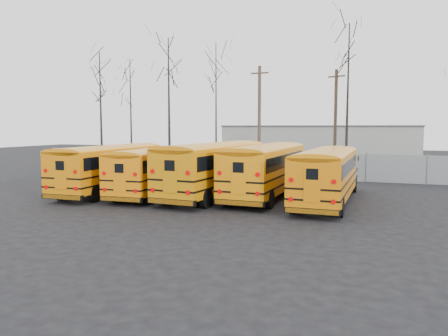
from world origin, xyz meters
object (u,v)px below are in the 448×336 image
at_px(bus_e, 327,171).
at_px(utility_pole_left, 259,117).
at_px(bus_a, 112,164).
at_px(bus_d, 267,166).
at_px(bus_b, 159,167).
at_px(bus_c, 216,164).
at_px(utility_pole_right, 335,120).

xyz_separation_m(bus_e, utility_pole_left, (-7.96, 15.83, 3.15)).
bearing_deg(bus_e, utility_pole_left, 117.51).
height_order(bus_a, bus_d, bus_d).
xyz_separation_m(bus_a, bus_b, (3.02, 0.33, -0.07)).
distance_m(bus_a, bus_b, 3.04).
height_order(bus_b, utility_pole_left, utility_pole_left).
height_order(bus_a, bus_b, bus_a).
height_order(bus_c, bus_d, bus_c).
height_order(bus_a, bus_e, bus_a).
distance_m(utility_pole_left, utility_pole_right, 6.75).
bearing_deg(bus_b, utility_pole_right, 59.38).
xyz_separation_m(bus_b, utility_pole_right, (8.41, 16.03, 2.89)).
height_order(bus_b, bus_e, bus_e).
height_order(bus_a, utility_pole_left, utility_pole_left).
distance_m(bus_a, bus_e, 12.66).
relative_size(bus_b, utility_pole_right, 1.15).
relative_size(bus_a, utility_pole_left, 1.11).
xyz_separation_m(utility_pole_left, utility_pole_right, (6.74, 0.04, -0.31)).
relative_size(bus_c, bus_d, 1.04).
relative_size(bus_a, bus_c, 0.93).
distance_m(bus_a, utility_pole_left, 17.27).
bearing_deg(bus_a, bus_e, 0.61).
distance_m(bus_c, bus_d, 2.88).
xyz_separation_m(bus_c, utility_pole_right, (5.00, 15.60, 2.70)).
relative_size(bus_a, utility_pole_right, 1.19).
bearing_deg(bus_b, bus_e, -1.94).
xyz_separation_m(bus_a, utility_pole_right, (11.43, 16.36, 2.82)).
distance_m(bus_b, bus_d, 6.31).
bearing_deg(bus_a, bus_b, 4.61).
bearing_deg(utility_pole_right, utility_pole_left, -157.49).
distance_m(bus_c, bus_e, 6.22).
relative_size(bus_b, utility_pole_left, 1.07).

